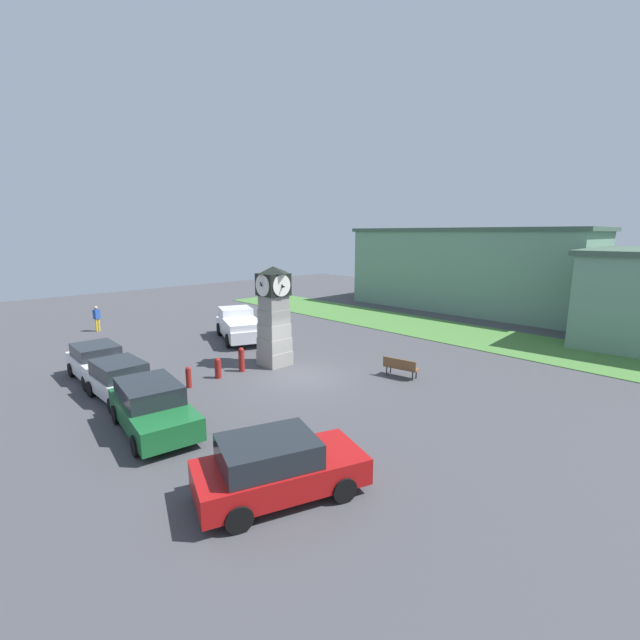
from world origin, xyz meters
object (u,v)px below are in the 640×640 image
at_px(clock_tower, 274,316).
at_px(bollard_near_tower, 157,384).
at_px(bollard_far_row, 218,368).
at_px(pedestrian_crossing_lot, 97,317).
at_px(bollard_mid_row, 189,377).
at_px(bollard_end_row, 242,359).
at_px(car_far_lot, 277,466).
at_px(pickup_truck, 239,325).
at_px(car_near_tower, 122,380).
at_px(car_by_building, 152,407).
at_px(bench, 401,366).
at_px(car_navy_sedan, 98,362).

bearing_deg(clock_tower, bollard_near_tower, -88.36).
distance_m(bollard_far_row, pedestrian_crossing_lot, 13.91).
height_order(bollard_far_row, pedestrian_crossing_lot, pedestrian_crossing_lot).
bearing_deg(pedestrian_crossing_lot, bollard_mid_row, -2.58).
height_order(bollard_end_row, car_far_lot, car_far_lot).
bearing_deg(pickup_truck, bollard_near_tower, -52.97).
relative_size(car_near_tower, car_by_building, 0.86).
relative_size(car_far_lot, pedestrian_crossing_lot, 2.67).
xyz_separation_m(car_near_tower, car_far_lot, (9.27, 0.46, 0.03)).
height_order(car_near_tower, car_far_lot, car_far_lot).
distance_m(bench, pedestrian_crossing_lot, 20.73).
height_order(bollard_far_row, car_by_building, car_by_building).
xyz_separation_m(car_far_lot, bench, (-3.19, 9.59, -0.27)).
xyz_separation_m(clock_tower, car_navy_sedan, (-3.79, -7.03, -1.66)).
height_order(clock_tower, pedestrian_crossing_lot, clock_tower).
height_order(car_navy_sedan, bench, car_navy_sedan).
bearing_deg(bollard_end_row, bollard_near_tower, -84.48).
relative_size(pickup_truck, bench, 3.41).
bearing_deg(clock_tower, pickup_truck, 164.49).
bearing_deg(car_navy_sedan, pickup_truck, 101.59).
height_order(clock_tower, bench, clock_tower).
xyz_separation_m(car_near_tower, car_by_building, (3.52, -0.25, 0.05)).
bearing_deg(bollard_far_row, car_far_lot, -21.88).
distance_m(car_near_tower, bench, 11.75).
height_order(bollard_mid_row, car_by_building, car_by_building).
distance_m(bollard_far_row, bench, 8.27).
xyz_separation_m(car_navy_sedan, pickup_truck, (-1.76, 8.57, 0.15)).
xyz_separation_m(clock_tower, bollard_far_row, (-0.17, -3.11, -1.96)).
distance_m(bollard_end_row, bench, 7.43).
height_order(car_near_tower, bench, car_near_tower).
bearing_deg(car_near_tower, bollard_end_row, 86.19).
height_order(clock_tower, car_near_tower, clock_tower).
bearing_deg(car_by_building, car_navy_sedan, 177.03).
distance_m(bollard_near_tower, car_navy_sedan, 4.09).
bearing_deg(bollard_near_tower, car_near_tower, -125.32).
distance_m(bollard_mid_row, bench, 9.32).
relative_size(bollard_mid_row, pickup_truck, 0.16).
xyz_separation_m(bollard_far_row, pickup_truck, (-5.38, 4.65, 0.45)).
height_order(bench, pedestrian_crossing_lot, pedestrian_crossing_lot).
distance_m(bollard_near_tower, car_far_lot, 8.53).
bearing_deg(car_by_building, bollard_near_tower, 154.25).
height_order(bollard_near_tower, pedestrian_crossing_lot, pedestrian_crossing_lot).
height_order(clock_tower, bollard_mid_row, clock_tower).
bearing_deg(clock_tower, bench, 28.11).
distance_m(bollard_far_row, car_navy_sedan, 5.35).
bearing_deg(pickup_truck, clock_tower, -15.51).
bearing_deg(car_near_tower, clock_tower, 85.26).
bearing_deg(car_near_tower, bollard_far_row, 83.96).
bearing_deg(bollard_mid_row, clock_tower, 90.58).
bearing_deg(car_near_tower, bollard_near_tower, 54.68).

